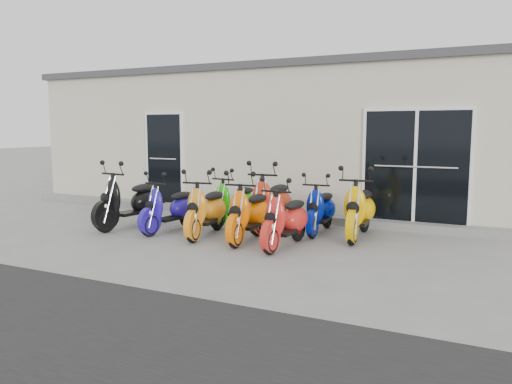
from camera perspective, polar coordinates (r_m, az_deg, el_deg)
ground at (r=8.82m, az=-1.71°, el=-5.28°), size 80.00×80.00×0.00m
building at (r=13.44m, az=8.63°, el=5.83°), size 14.00×6.00×3.20m
roof_cap at (r=13.51m, az=8.77°, el=12.97°), size 14.20×6.20×0.16m
front_step at (r=10.61m, az=3.35°, el=-2.75°), size 14.00×0.40×0.15m
door_left at (r=12.18m, az=-10.41°, el=4.05°), size 1.07×0.08×2.22m
door_right at (r=9.92m, az=17.77°, el=3.13°), size 2.02×0.08×2.22m
scooter_front_black at (r=9.96m, az=-14.19°, el=-0.17°), size 0.88×1.87×1.33m
scooter_front_blue at (r=9.40m, az=-9.81°, el=-1.02°), size 0.76×1.63×1.16m
scooter_front_orange_a at (r=8.92m, az=-5.71°, el=-1.15°), size 0.84×1.74×1.23m
scooter_front_orange_b at (r=8.48m, az=-0.75°, el=-1.51°), size 0.71×1.72×1.24m
scooter_front_red at (r=8.04m, az=3.44°, el=-2.23°), size 0.66×1.63×1.18m
scooter_back_green at (r=9.91m, az=-2.51°, el=-0.44°), size 0.79×1.66×1.18m
scooter_back_red at (r=9.42m, az=1.76°, el=-0.33°), size 0.70×1.83×1.35m
scooter_back_blue at (r=9.22m, az=7.43°, el=-1.17°), size 0.65×1.58×1.15m
scooter_back_yellow at (r=8.90m, az=11.77°, el=-1.05°), size 0.76×1.81×1.31m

